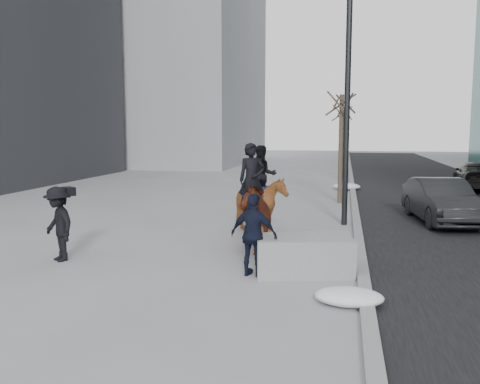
% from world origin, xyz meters
% --- Properties ---
extents(ground, '(120.00, 120.00, 0.00)m').
position_xyz_m(ground, '(0.00, 0.00, 0.00)').
color(ground, gray).
rests_on(ground, ground).
extents(road, '(8.00, 90.00, 0.01)m').
position_xyz_m(road, '(7.00, 10.00, 0.01)').
color(road, black).
rests_on(road, ground).
extents(curb, '(0.25, 90.00, 0.12)m').
position_xyz_m(curb, '(3.00, 10.00, 0.06)').
color(curb, gray).
rests_on(curb, ground).
extents(planter, '(2.18, 1.41, 0.81)m').
position_xyz_m(planter, '(1.77, -0.63, 0.40)').
color(planter, gray).
rests_on(planter, ground).
extents(car_near, '(2.10, 4.55, 1.45)m').
position_xyz_m(car_near, '(5.71, 6.30, 0.72)').
color(car_near, black).
rests_on(car_near, ground).
extents(car_far, '(2.56, 5.09, 1.42)m').
position_xyz_m(car_far, '(9.18, 16.29, 0.71)').
color(car_far, black).
rests_on(car_far, ground).
extents(tree_near, '(1.20, 1.20, 4.95)m').
position_xyz_m(tree_near, '(2.40, 10.10, 2.47)').
color(tree_near, '#372720').
rests_on(tree_near, ground).
extents(tree_far, '(1.20, 1.20, 4.83)m').
position_xyz_m(tree_far, '(2.40, 20.40, 2.42)').
color(tree_far, '#32241E').
rests_on(tree_far, ground).
extents(mounted_left, '(1.71, 2.32, 2.73)m').
position_xyz_m(mounted_left, '(0.28, 1.21, 1.02)').
color(mounted_left, '#4F1E0F').
rests_on(mounted_left, ground).
extents(mounted_right, '(1.77, 1.88, 2.59)m').
position_xyz_m(mounted_right, '(0.18, 3.49, 1.04)').
color(mounted_right, '#491C0E').
rests_on(mounted_right, ground).
extents(feeder, '(1.10, 0.96, 1.75)m').
position_xyz_m(feeder, '(0.74, -0.96, 0.88)').
color(feeder, black).
rests_on(feeder, ground).
extents(camera_crew, '(1.30, 1.20, 1.75)m').
position_xyz_m(camera_crew, '(-3.95, -0.66, 0.89)').
color(camera_crew, black).
rests_on(camera_crew, ground).
extents(lamppost, '(0.25, 0.80, 9.09)m').
position_xyz_m(lamppost, '(2.60, 5.24, 4.99)').
color(lamppost, black).
rests_on(lamppost, ground).
extents(snow_piles, '(1.37, 17.92, 0.35)m').
position_xyz_m(snow_piles, '(2.70, 7.79, 0.17)').
color(snow_piles, silver).
rests_on(snow_piles, ground).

